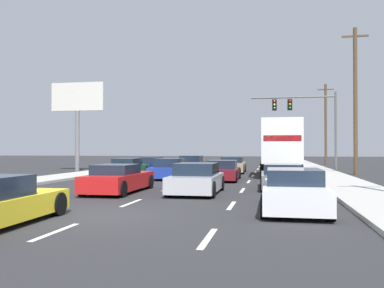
% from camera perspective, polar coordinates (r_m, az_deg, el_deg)
% --- Properties ---
extents(ground_plane, '(140.00, 140.00, 0.00)m').
position_cam_1_polar(ground_plane, '(36.07, 3.51, -3.61)').
color(ground_plane, '#2B2B2D').
extents(sidewalk_right, '(2.67, 80.00, 0.14)m').
position_cam_1_polar(sidewalk_right, '(30.98, 17.67, -3.93)').
color(sidewalk_right, '#B2AFA8').
rests_on(sidewalk_right, ground_plane).
extents(sidewalk_left, '(2.67, 80.00, 0.14)m').
position_cam_1_polar(sidewalk_left, '(33.39, -11.92, -3.71)').
color(sidewalk_left, '#B2AFA8').
rests_on(sidewalk_left, ground_plane).
extents(lane_markings, '(6.94, 57.00, 0.01)m').
position_cam_1_polar(lane_markings, '(31.30, 2.35, -4.05)').
color(lane_markings, silver).
rests_on(lane_markings, ground_plane).
extents(car_navy, '(1.90, 4.17, 1.16)m').
position_cam_1_polar(car_navy, '(35.32, -5.52, -2.79)').
color(car_navy, '#141E4C').
rests_on(car_navy, ground_plane).
extents(car_green, '(1.86, 4.33, 1.21)m').
position_cam_1_polar(car_green, '(28.36, -8.91, -3.27)').
color(car_green, '#196B38').
rests_on(car_green, ground_plane).
extents(car_black, '(1.90, 4.37, 1.31)m').
position_cam_1_polar(car_black, '(32.76, -0.08, -2.87)').
color(car_black, black).
rests_on(car_black, ground_plane).
extents(car_blue, '(1.83, 4.26, 1.26)m').
position_cam_1_polar(car_blue, '(25.50, -3.14, -3.53)').
color(car_blue, '#1E389E').
rests_on(car_blue, ground_plane).
extents(car_red, '(1.82, 4.68, 1.19)m').
position_cam_1_polar(car_red, '(17.78, -10.10, -4.82)').
color(car_red, red).
rests_on(car_red, ground_plane).
extents(car_tan, '(2.00, 4.44, 1.24)m').
position_cam_1_polar(car_tan, '(32.05, 5.63, -2.96)').
color(car_tan, tan).
rests_on(car_tan, ground_plane).
extents(car_maroon, '(1.95, 4.48, 1.18)m').
position_cam_1_polar(car_maroon, '(24.25, 4.29, -3.76)').
color(car_maroon, maroon).
rests_on(car_maroon, ground_plane).
extents(car_silver, '(1.93, 4.05, 1.26)m').
position_cam_1_polar(car_silver, '(17.02, 0.64, -4.90)').
color(car_silver, '#B7BABF').
rests_on(car_silver, ground_plane).
extents(box_truck, '(2.71, 7.88, 3.70)m').
position_cam_1_polar(box_truck, '(28.46, 12.07, -0.16)').
color(box_truck, white).
rests_on(box_truck, ground_plane).
extents(car_gray, '(2.05, 4.25, 1.15)m').
position_cam_1_polar(car_gray, '(19.40, 12.30, -4.50)').
color(car_gray, slate).
rests_on(car_gray, ground_plane).
extents(car_white, '(1.89, 4.53, 1.23)m').
position_cam_1_polar(car_white, '(12.79, 13.90, -6.32)').
color(car_white, white).
rests_on(car_white, ground_plane).
extents(traffic_signal_mast, '(7.38, 0.69, 6.83)m').
position_cam_1_polar(traffic_signal_mast, '(37.76, 14.68, 4.36)').
color(traffic_signal_mast, '#595B56').
rests_on(traffic_signal_mast, ground_plane).
extents(utility_pole_mid, '(1.80, 0.28, 10.48)m').
position_cam_1_polar(utility_pole_mid, '(31.71, 21.62, 5.77)').
color(utility_pole_mid, brown).
rests_on(utility_pole_mid, ground_plane).
extents(utility_pole_far, '(1.80, 0.28, 9.24)m').
position_cam_1_polar(utility_pole_far, '(49.54, 17.97, 2.72)').
color(utility_pole_far, brown).
rests_on(utility_pole_far, ground_plane).
extents(roadside_billboard, '(4.56, 0.36, 7.34)m').
position_cam_1_polar(roadside_billboard, '(35.53, -15.53, 4.95)').
color(roadside_billboard, slate).
rests_on(roadside_billboard, ground_plane).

